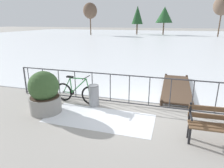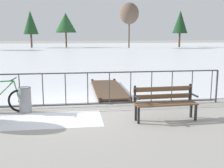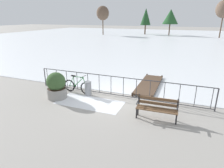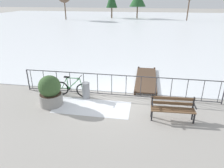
{
  "view_description": "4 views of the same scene",
  "coord_description": "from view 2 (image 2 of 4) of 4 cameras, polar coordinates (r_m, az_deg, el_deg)",
  "views": [
    {
      "loc": [
        0.94,
        -6.21,
        2.76
      ],
      "look_at": [
        -0.7,
        -0.77,
        0.96
      ],
      "focal_mm": 32.04,
      "sensor_mm": 36.0,
      "label": 1
    },
    {
      "loc": [
        -0.05,
        -8.23,
        2.21
      ],
      "look_at": [
        1.13,
        0.36,
        0.62
      ],
      "focal_mm": 44.31,
      "sensor_mm": 36.0,
      "label": 2
    },
    {
      "loc": [
        3.1,
        -8.56,
        3.86
      ],
      "look_at": [
        0.03,
        -0.78,
        0.93
      ],
      "focal_mm": 30.8,
      "sensor_mm": 36.0,
      "label": 3
    },
    {
      "loc": [
        1.12,
        -8.49,
        4.3
      ],
      "look_at": [
        -0.22,
        -0.58,
        0.86
      ],
      "focal_mm": 32.8,
      "sensor_mm": 36.0,
      "label": 4
    }
  ],
  "objects": [
    {
      "name": "wooden_dock",
      "position": [
        10.64,
        -0.75,
        -0.97
      ],
      "size": [
        1.1,
        3.75,
        0.2
      ],
      "color": "#4C3828",
      "rests_on": "ground"
    },
    {
      "name": "ground_plane",
      "position": [
        8.52,
        -7.22,
        -4.74
      ],
      "size": [
        160.0,
        160.0,
        0.0
      ],
      "primitive_type": "plane",
      "color": "#9E9991"
    },
    {
      "name": "snow_patch",
      "position": [
        7.42,
        -14.56,
        -7.26
      ],
      "size": [
        3.18,
        1.42,
        0.01
      ],
      "primitive_type": "cube",
      "color": "white",
      "rests_on": "ground"
    },
    {
      "name": "frozen_pond",
      "position": [
        36.7,
        -7.78,
        6.82
      ],
      "size": [
        80.0,
        56.0,
        0.03
      ],
      "primitive_type": "cube",
      "color": "white",
      "rests_on": "ground"
    },
    {
      "name": "bicycle_near_railing",
      "position": [
        8.42,
        -22.02,
        -3.04
      ],
      "size": [
        1.71,
        0.52,
        0.97
      ],
      "color": "black",
      "rests_on": "ground"
    },
    {
      "name": "park_bench",
      "position": [
        7.28,
        10.83,
        -3.3
      ],
      "size": [
        1.62,
        0.54,
        0.89
      ],
      "color": "brown",
      "rests_on": "ground"
    },
    {
      "name": "tree_east_mid",
      "position": [
        45.49,
        -9.54,
        12.35
      ],
      "size": [
        3.38,
        3.38,
        5.46
      ],
      "color": "brown",
      "rests_on": "ground"
    },
    {
      "name": "tree_west_mid",
      "position": [
        45.8,
        -16.47,
        12.04
      ],
      "size": [
        2.34,
        2.34,
        5.73
      ],
      "color": "brown",
      "rests_on": "ground"
    },
    {
      "name": "trash_bin",
      "position": [
        8.18,
        -17.49,
        -3.1
      ],
      "size": [
        0.35,
        0.35,
        0.73
      ],
      "color": "gray",
      "rests_on": "ground"
    },
    {
      "name": "railing_fence",
      "position": [
        8.4,
        -7.3,
        -1.05
      ],
      "size": [
        9.06,
        0.06,
        1.07
      ],
      "color": "#38383D",
      "rests_on": "ground"
    },
    {
      "name": "tree_far_west",
      "position": [
        43.59,
        3.58,
        14.31
      ],
      "size": [
        2.94,
        2.94,
        6.87
      ],
      "color": "brown",
      "rests_on": "ground"
    },
    {
      "name": "tree_centre",
      "position": [
        47.67,
        13.89,
        12.29
      ],
      "size": [
        2.46,
        2.46,
        5.94
      ],
      "color": "brown",
      "rests_on": "ground"
    }
  ]
}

